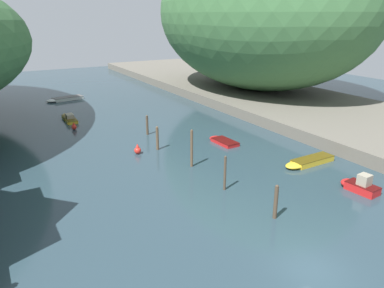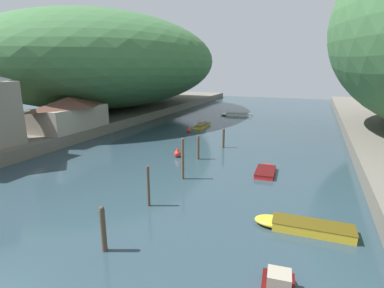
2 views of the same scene
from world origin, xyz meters
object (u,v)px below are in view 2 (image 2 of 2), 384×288
Objects in this scene: boat_small_dinghy at (300,226)px; channel_buoy_near at (189,130)px; boat_near_quay at (203,125)px; channel_buoy_far at (177,153)px; boathouse_shed at (69,113)px; boat_far_upstream at (235,114)px; boat_far_right_bank at (266,170)px.

channel_buoy_near is at bearing 34.37° from boat_small_dinghy.
boat_near_quay is 5.16m from channel_buoy_near.
channel_buoy_far is at bearing 48.53° from boat_small_dinghy.
boathouse_shed is 17.66m from channel_buoy_far.
boat_near_quay is at bearing 160.43° from boat_far_upstream.
channel_buoy_near is 0.87× the size of channel_buoy_far.
boat_small_dinghy is at bearing -171.61° from boat_far_upstream.
channel_buoy_far is (1.35, -30.95, 0.19)m from boat_far_upstream.
boat_far_upstream is at bearing 82.41° from channel_buoy_near.
boat_near_quay is 23.07m from boat_far_right_bank.
boat_far_right_bank is at bearing -171.83° from boat_far_upstream.
boat_far_upstream is 34.20m from boat_far_right_bank.
boat_small_dinghy is 5.28× the size of channel_buoy_far.
channel_buoy_near is (13.39, 10.17, -3.33)m from boathouse_shed.
boat_far_upstream reaches higher than boat_far_right_bank.
boat_near_quay is at bearing 28.46° from boat_small_dinghy.
boat_far_right_bank is (13.26, -18.87, -0.10)m from boat_near_quay.
boathouse_shed reaches higher than boat_near_quay.
boat_near_quay is (13.84, 15.31, -3.40)m from boathouse_shed.
channel_buoy_far reaches higher than boat_far_upstream.
boathouse_shed reaches higher than channel_buoy_near.
boat_small_dinghy is at bearing -53.62° from channel_buoy_near.
boat_small_dinghy is 1.39× the size of boat_far_right_bank.
boat_far_right_bank is 4.39× the size of channel_buoy_near.
boat_near_quay is at bearing 84.94° from channel_buoy_near.
channel_buoy_near is at bearing 131.98° from boat_far_right_bank.
channel_buoy_far is (3.83, -12.38, 0.06)m from channel_buoy_near.
boat_small_dinghy reaches higher than boat_far_upstream.
channel_buoy_far is (17.21, -2.21, -3.27)m from boathouse_shed.
boathouse_shed is at bearing -131.33° from boat_near_quay.
boathouse_shed is at bearing 140.08° from boat_far_upstream.
boat_small_dinghy is 6.09× the size of channel_buoy_near.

